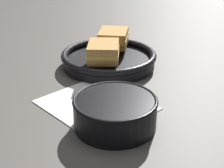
{
  "coord_description": "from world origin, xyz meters",
  "views": [
    {
      "loc": [
        0.44,
        -0.55,
        0.38
      ],
      "look_at": [
        -0.01,
        0.02,
        0.03
      ],
      "focal_mm": 55.0,
      "sensor_mm": 36.0,
      "label": 1
    }
  ],
  "objects_px": {
    "skillet": "(109,59)",
    "sandwich_near_left": "(103,52)",
    "spoon": "(99,113)",
    "sandwich_near_right": "(113,38)",
    "soup_bowl": "(115,111)"
  },
  "relations": [
    {
      "from": "skillet",
      "to": "sandwich_near_left",
      "type": "height_order",
      "value": "sandwich_near_left"
    },
    {
      "from": "spoon",
      "to": "sandwich_near_right",
      "type": "bearing_deg",
      "value": 161.63
    },
    {
      "from": "skillet",
      "to": "sandwich_near_left",
      "type": "distance_m",
      "value": 0.07
    },
    {
      "from": "soup_bowl",
      "to": "spoon",
      "type": "bearing_deg",
      "value": 169.67
    },
    {
      "from": "soup_bowl",
      "to": "sandwich_near_right",
      "type": "relative_size",
      "value": 1.31
    },
    {
      "from": "spoon",
      "to": "soup_bowl",
      "type": "bearing_deg",
      "value": 28.17
    },
    {
      "from": "spoon",
      "to": "sandwich_near_left",
      "type": "bearing_deg",
      "value": 165.8
    },
    {
      "from": "spoon",
      "to": "skillet",
      "type": "bearing_deg",
      "value": 163.28
    },
    {
      "from": "skillet",
      "to": "sandwich_near_left",
      "type": "xyz_separation_m",
      "value": [
        0.03,
        -0.05,
        0.04
      ]
    },
    {
      "from": "sandwich_near_right",
      "to": "skillet",
      "type": "bearing_deg",
      "value": -64.76
    },
    {
      "from": "spoon",
      "to": "sandwich_near_right",
      "type": "xyz_separation_m",
      "value": [
        -0.19,
        0.29,
        0.06
      ]
    },
    {
      "from": "spoon",
      "to": "sandwich_near_right",
      "type": "relative_size",
      "value": 0.99
    },
    {
      "from": "spoon",
      "to": "sandwich_near_left",
      "type": "height_order",
      "value": "sandwich_near_left"
    },
    {
      "from": "spoon",
      "to": "skillet",
      "type": "distance_m",
      "value": 0.28
    },
    {
      "from": "soup_bowl",
      "to": "skillet",
      "type": "relative_size",
      "value": 0.63
    }
  ]
}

